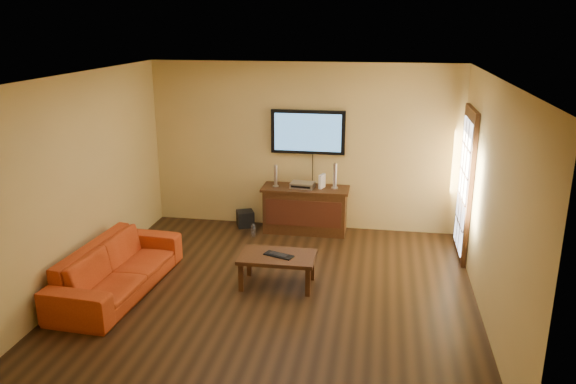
% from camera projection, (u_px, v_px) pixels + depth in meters
% --- Properties ---
extents(ground_plane, '(5.00, 5.00, 0.00)m').
position_uv_depth(ground_plane, '(274.00, 293.00, 7.11)').
color(ground_plane, black).
rests_on(ground_plane, ground).
extents(room_walls, '(5.00, 5.00, 5.00)m').
position_uv_depth(room_walls, '(283.00, 152.00, 7.21)').
color(room_walls, tan).
rests_on(room_walls, ground).
extents(french_door, '(0.07, 1.02, 2.22)m').
position_uv_depth(french_door, '(465.00, 186.00, 8.01)').
color(french_door, '#32190B').
rests_on(french_door, ground).
extents(media_console, '(1.39, 0.53, 0.75)m').
position_uv_depth(media_console, '(305.00, 209.00, 9.09)').
color(media_console, '#32190B').
rests_on(media_console, ground).
extents(television, '(1.19, 0.08, 0.70)m').
position_uv_depth(television, '(308.00, 132.00, 8.94)').
color(television, black).
rests_on(television, ground).
extents(coffee_table, '(0.98, 0.59, 0.42)m').
position_uv_depth(coffee_table, '(277.00, 259.00, 7.22)').
color(coffee_table, '#32190B').
rests_on(coffee_table, ground).
extents(sofa, '(0.74, 2.15, 0.83)m').
position_uv_depth(sofa, '(117.00, 261.00, 7.06)').
color(sofa, '#B63B14').
rests_on(sofa, ground).
extents(speaker_left, '(0.10, 0.10, 0.36)m').
position_uv_depth(speaker_left, '(276.00, 177.00, 9.00)').
color(speaker_left, silver).
rests_on(speaker_left, media_console).
extents(speaker_right, '(0.11, 0.11, 0.40)m').
position_uv_depth(speaker_right, '(335.00, 177.00, 8.89)').
color(speaker_right, silver).
rests_on(speaker_right, media_console).
extents(av_receiver, '(0.39, 0.30, 0.08)m').
position_uv_depth(av_receiver, '(303.00, 185.00, 8.98)').
color(av_receiver, silver).
rests_on(av_receiver, media_console).
extents(game_console, '(0.10, 0.17, 0.22)m').
position_uv_depth(game_console, '(322.00, 181.00, 8.93)').
color(game_console, white).
rests_on(game_console, media_console).
extents(subwoofer, '(0.35, 0.35, 0.27)m').
position_uv_depth(subwoofer, '(245.00, 219.00, 9.39)').
color(subwoofer, black).
rests_on(subwoofer, ground).
extents(bottle, '(0.07, 0.07, 0.21)m').
position_uv_depth(bottle, '(253.00, 230.00, 8.95)').
color(bottle, white).
rests_on(bottle, ground).
extents(keyboard, '(0.41, 0.26, 0.02)m').
position_uv_depth(keyboard, '(279.00, 255.00, 7.18)').
color(keyboard, black).
rests_on(keyboard, coffee_table).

